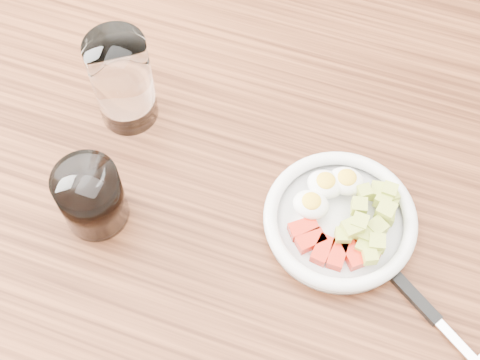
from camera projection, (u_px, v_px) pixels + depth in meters
name	position (u px, v px, depth m)	size (l,w,h in m)	color
ground	(243.00, 354.00, 1.51)	(4.00, 4.00, 0.00)	brown
dining_table	(244.00, 233.00, 0.92)	(1.50, 0.90, 0.77)	brown
bowl	(341.00, 218.00, 0.81)	(0.19, 0.19, 0.05)	white
fork	(424.00, 307.00, 0.77)	(0.19, 0.13, 0.01)	black
water_glass	(122.00, 81.00, 0.84)	(0.08, 0.08, 0.14)	white
coffee_glass	(91.00, 197.00, 0.79)	(0.08, 0.08, 0.09)	white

